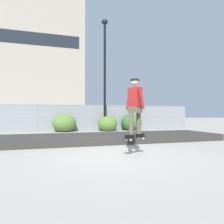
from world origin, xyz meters
The scene contains 12 objects.
ground_plane centered at (0.00, 0.00, 0.00)m, with size 120.00×120.00×0.00m, color #9E998E.
gravel_berm centered at (0.00, 2.98, 0.14)m, with size 11.01×2.57×0.28m, color #33302D.
skateboard centered at (0.48, -0.16, 0.49)m, with size 0.81×0.51×0.07m.
skater centered at (0.48, -0.16, 1.45)m, with size 0.70×0.62×1.68m.
chain_fence centered at (0.00, 8.65, 0.93)m, with size 17.23×0.06×1.85m.
street_lamp centered at (1.59, 7.91, 4.78)m, with size 0.44×0.44×7.83m.
parked_car_near centered at (-4.02, 11.00, 0.84)m, with size 4.52×2.19×1.66m.
parked_car_mid centered at (2.93, 10.88, 0.84)m, with size 4.53×2.21×1.66m.
library_building centered at (-11.22, 42.31, 12.85)m, with size 30.63×14.34×25.70m.
shrub_left centered at (-1.13, 8.21, 0.60)m, with size 1.55×1.27×1.20m.
shrub_center centered at (1.81, 7.95, 0.53)m, with size 1.38×1.13×1.06m.
shrub_right centered at (3.69, 8.21, 0.60)m, with size 1.54×1.26×1.19m.
Camera 1 is at (-1.68, -5.33, 1.15)m, focal length 31.50 mm.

